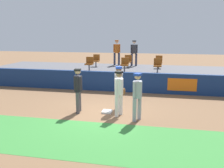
% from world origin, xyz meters
% --- Properties ---
extents(ground_plane, '(60.00, 60.00, 0.00)m').
position_xyz_m(ground_plane, '(0.00, 0.00, 0.00)').
color(ground_plane, brown).
extents(grass_foreground_strip, '(18.00, 2.80, 0.01)m').
position_xyz_m(grass_foreground_strip, '(0.00, -2.56, 0.00)').
color(grass_foreground_strip, '#388438').
rests_on(grass_foreground_strip, ground_plane).
extents(first_base, '(0.40, 0.40, 0.08)m').
position_xyz_m(first_base, '(0.18, 0.01, 0.04)').
color(first_base, white).
rests_on(first_base, ground_plane).
extents(player_fielder_home, '(0.47, 0.51, 1.78)m').
position_xyz_m(player_fielder_home, '(0.72, -0.24, 1.03)').
color(player_fielder_home, white).
rests_on(player_fielder_home, ground_plane).
extents(player_runner_visitor, '(0.46, 0.46, 1.79)m').
position_xyz_m(player_runner_visitor, '(1.47, -0.64, 1.04)').
color(player_runner_visitor, '#9EA3AD').
rests_on(player_runner_visitor, ground_plane).
extents(player_coach_visitor, '(0.42, 0.51, 1.86)m').
position_xyz_m(player_coach_visitor, '(0.56, 0.51, 1.08)').
color(player_coach_visitor, '#9EA3AD').
rests_on(player_coach_visitor, ground_plane).
extents(player_umpire, '(0.39, 0.51, 1.82)m').
position_xyz_m(player_umpire, '(-0.99, -0.18, 1.05)').
color(player_umpire, '#4C4C51').
rests_on(player_umpire, ground_plane).
extents(field_wall, '(18.00, 0.26, 1.10)m').
position_xyz_m(field_wall, '(0.02, 3.76, 0.55)').
color(field_wall, navy).
rests_on(field_wall, ground_plane).
extents(bleacher_platform, '(18.00, 4.80, 0.92)m').
position_xyz_m(bleacher_platform, '(0.00, 6.33, 0.46)').
color(bleacher_platform, '#59595E').
rests_on(bleacher_platform, ground_plane).
extents(seat_front_right, '(0.47, 0.44, 0.84)m').
position_xyz_m(seat_front_right, '(2.08, 5.20, 1.39)').
color(seat_front_right, '#4C4C51').
rests_on(seat_front_right, bleacher_platform).
extents(seat_back_left, '(0.45, 0.44, 0.84)m').
position_xyz_m(seat_back_left, '(-2.19, 7.00, 1.39)').
color(seat_back_left, '#4C4C51').
rests_on(seat_back_left, bleacher_platform).
extents(seat_front_left, '(0.47, 0.44, 0.84)m').
position_xyz_m(seat_front_left, '(-2.13, 5.20, 1.39)').
color(seat_front_left, '#4C4C51').
rests_on(seat_front_left, bleacher_platform).
extents(seat_back_right, '(0.44, 0.44, 0.84)m').
position_xyz_m(seat_back_right, '(2.13, 7.00, 1.39)').
color(seat_back_right, '#4C4C51').
rests_on(seat_back_right, bleacher_platform).
extents(seat_back_center, '(0.47, 0.44, 0.84)m').
position_xyz_m(seat_back_center, '(0.06, 7.00, 1.39)').
color(seat_back_center, '#4C4C51').
rests_on(seat_back_center, bleacher_platform).
extents(seat_front_center, '(0.46, 0.44, 0.84)m').
position_xyz_m(seat_front_center, '(0.11, 5.20, 1.39)').
color(seat_front_center, '#4C4C51').
rests_on(seat_front_center, bleacher_platform).
extents(spectator_hooded, '(0.51, 0.36, 1.80)m').
position_xyz_m(spectator_hooded, '(-0.91, 8.02, 1.96)').
color(spectator_hooded, '#33384C').
rests_on(spectator_hooded, bleacher_platform).
extents(spectator_capped, '(0.49, 0.43, 1.80)m').
position_xyz_m(spectator_capped, '(0.36, 7.87, 1.96)').
color(spectator_capped, '#33384C').
rests_on(spectator_capped, bleacher_platform).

